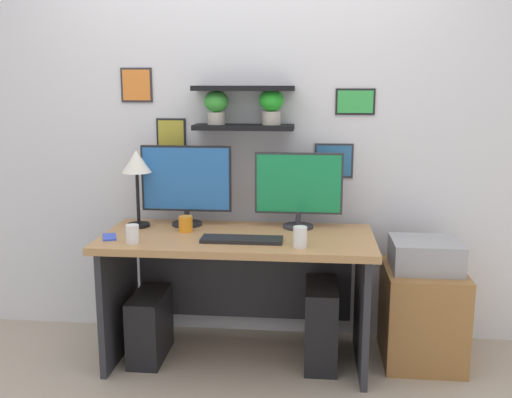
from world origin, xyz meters
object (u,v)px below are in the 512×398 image
Objects in this scene: computer_mouse at (300,240)px; desk at (239,269)px; pen_cup at (133,234)px; computer_tower_left at (150,325)px; monitor_right at (299,188)px; desk_lamp at (137,168)px; drawer_cabinet at (422,315)px; coffee_mug at (186,224)px; printer at (425,255)px; water_cup at (300,237)px; cell_phone at (109,237)px; computer_tower_right at (321,324)px; monitor_left at (186,183)px; keyboard at (242,239)px.

desk is at bearing 154.74° from computer_mouse.
pen_cup reaches higher than computer_tower_left.
desk_lamp is at bearing -175.58° from monitor_right.
drawer_cabinet is at bearing -1.24° from desk_lamp.
drawer_cabinet is (0.72, -0.11, -0.71)m from monitor_right.
coffee_mug is 1.38m from printer.
computer_mouse is 0.82× the size of water_cup.
monitor_right is 1.11m from cell_phone.
computer_tower_left is 0.85× the size of computer_tower_right.
computer_tower_left is (-1.58, -0.13, -0.08)m from drawer_cabinet.
computer_tower_right is (1.09, -0.14, -0.87)m from desk_lamp.
monitor_left is 0.80m from computer_mouse.
coffee_mug is at bearing -166.09° from monitor_right.
desk_lamp is at bearing 157.68° from keyboard.
pen_cup is at bearing -173.33° from computer_mouse.
coffee_mug is at bearing 50.39° from pen_cup.
computer_tower_right reaches higher than computer_tower_left.
desk is 0.29m from keyboard.
water_cup is at bearing -20.08° from desk_lamp.
pen_cup is 0.26× the size of printer.
desk_lamp reaches higher than pen_cup.
desk is at bearing 174.62° from computer_tower_right.
monitor_right reaches higher than cell_phone.
water_cup is at bearing -31.73° from monitor_left.
cell_phone is (-1.05, -0.01, -0.01)m from computer_mouse.
computer_tower_right is (1.17, 0.13, -0.52)m from cell_phone.
desk_lamp is (-0.61, 0.09, 0.57)m from desk.
printer is at bearing 11.50° from pen_cup.
computer_tower_right is at bearing 16.67° from keyboard.
keyboard is 0.70m from computer_tower_right.
coffee_mug is 0.90× the size of pen_cup.
pen_cup reaches higher than keyboard.
desk_lamp is (-0.96, 0.26, 0.34)m from computer_mouse.
desk is at bearing 102.87° from keyboard.
monitor_right reaches higher than drawer_cabinet.
keyboard is 0.94× the size of computer_tower_right.
monitor_right is at bearing 93.01° from computer_mouse.
cell_phone is at bearing 150.21° from pen_cup.
printer reaches higher than computer_tower_right.
cell_phone is 1.56× the size of coffee_mug.
keyboard is at bearing -77.13° from desk.
keyboard is (0.04, -0.18, 0.22)m from desk.
desk is 13.86× the size of water_cup.
desk is 0.59m from monitor_right.
coffee_mug is 0.22× the size of computer_tower_left.
monitor_left is at bearing 154.28° from computer_mouse.
cell_phone is at bearing -154.96° from coffee_mug.
water_cup reaches higher than printer.
keyboard is 0.78m from desk_lamp.
drawer_cabinet is (1.37, 0.05, -0.52)m from coffee_mug.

